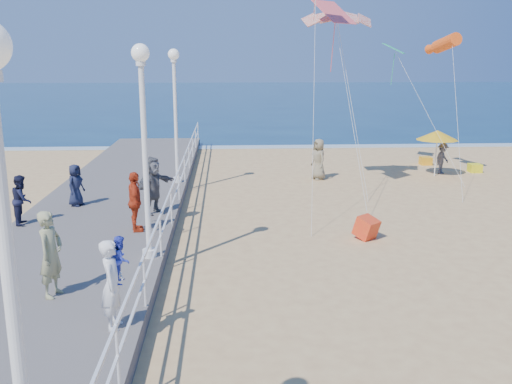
{
  "coord_description": "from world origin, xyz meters",
  "views": [
    {
      "loc": [
        -3.36,
        -14.0,
        5.41
      ],
      "look_at": [
        -2.5,
        2.0,
        1.6
      ],
      "focal_mm": 40.0,
      "sensor_mm": 36.0,
      "label": 1
    }
  ],
  "objects_px": {
    "toddler_held": "(121,259)",
    "spectator_4": "(76,185)",
    "lamp_post_mid": "(144,130)",
    "beach_walker_a": "(442,158)",
    "woman_holding_toddler": "(112,284)",
    "beach_walker_c": "(319,159)",
    "beach_chair_left": "(426,161)",
    "beach_umbrella": "(437,135)",
    "spectator_7": "(22,200)",
    "box_kite": "(366,230)",
    "lamp_post_near": "(7,255)",
    "lamp_post_far": "(175,102)",
    "spectator_5": "(153,185)",
    "spectator_3": "(135,202)",
    "beach_chair_right": "(475,168)",
    "spectator_6": "(51,254)"
  },
  "relations": [
    {
      "from": "toddler_held",
      "to": "spectator_4",
      "type": "relative_size",
      "value": 0.63
    },
    {
      "from": "lamp_post_near",
      "to": "box_kite",
      "type": "distance_m",
      "value": 13.37
    },
    {
      "from": "lamp_post_near",
      "to": "spectator_5",
      "type": "height_order",
      "value": "lamp_post_near"
    },
    {
      "from": "lamp_post_mid",
      "to": "beach_chair_left",
      "type": "relative_size",
      "value": 9.67
    },
    {
      "from": "spectator_3",
      "to": "beach_walker_a",
      "type": "bearing_deg",
      "value": -65.36
    },
    {
      "from": "lamp_post_near",
      "to": "box_kite",
      "type": "bearing_deg",
      "value": 61.24
    },
    {
      "from": "spectator_3",
      "to": "spectator_7",
      "type": "distance_m",
      "value": 3.71
    },
    {
      "from": "toddler_held",
      "to": "woman_holding_toddler",
      "type": "bearing_deg",
      "value": 134.95
    },
    {
      "from": "lamp_post_mid",
      "to": "box_kite",
      "type": "height_order",
      "value": "lamp_post_mid"
    },
    {
      "from": "lamp_post_near",
      "to": "beach_chair_left",
      "type": "relative_size",
      "value": 9.67
    },
    {
      "from": "toddler_held",
      "to": "beach_chair_left",
      "type": "distance_m",
      "value": 21.91
    },
    {
      "from": "lamp_post_near",
      "to": "toddler_held",
      "type": "height_order",
      "value": "lamp_post_near"
    },
    {
      "from": "spectator_5",
      "to": "beach_walker_c",
      "type": "bearing_deg",
      "value": -11.04
    },
    {
      "from": "woman_holding_toddler",
      "to": "beach_chair_right",
      "type": "xyz_separation_m",
      "value": [
        14.1,
        16.23,
        -1.07
      ]
    },
    {
      "from": "spectator_4",
      "to": "spectator_5",
      "type": "bearing_deg",
      "value": -88.53
    },
    {
      "from": "beach_umbrella",
      "to": "beach_chair_right",
      "type": "bearing_deg",
      "value": 19.59
    },
    {
      "from": "spectator_4",
      "to": "beach_chair_right",
      "type": "height_order",
      "value": "spectator_4"
    },
    {
      "from": "lamp_post_mid",
      "to": "beach_chair_left",
      "type": "bearing_deg",
      "value": 49.48
    },
    {
      "from": "lamp_post_mid",
      "to": "woman_holding_toddler",
      "type": "bearing_deg",
      "value": -92.27
    },
    {
      "from": "lamp_post_near",
      "to": "beach_walker_c",
      "type": "xyz_separation_m",
      "value": [
        6.16,
        20.08,
        -2.74
      ]
    },
    {
      "from": "spectator_3",
      "to": "beach_walker_a",
      "type": "distance_m",
      "value": 16.19
    },
    {
      "from": "spectator_5",
      "to": "beach_chair_left",
      "type": "distance_m",
      "value": 16.22
    },
    {
      "from": "spectator_6",
      "to": "beach_walker_a",
      "type": "height_order",
      "value": "spectator_6"
    },
    {
      "from": "woman_holding_toddler",
      "to": "beach_walker_c",
      "type": "height_order",
      "value": "woman_holding_toddler"
    },
    {
      "from": "beach_umbrella",
      "to": "beach_chair_left",
      "type": "relative_size",
      "value": 3.89
    },
    {
      "from": "woman_holding_toddler",
      "to": "beach_chair_left",
      "type": "bearing_deg",
      "value": -34.24
    },
    {
      "from": "beach_umbrella",
      "to": "beach_chair_left",
      "type": "distance_m",
      "value": 3.35
    },
    {
      "from": "spectator_7",
      "to": "box_kite",
      "type": "distance_m",
      "value": 10.55
    },
    {
      "from": "lamp_post_near",
      "to": "woman_holding_toddler",
      "type": "bearing_deg",
      "value": 91.75
    },
    {
      "from": "beach_umbrella",
      "to": "lamp_post_mid",
      "type": "bearing_deg",
      "value": -135.46
    },
    {
      "from": "beach_chair_left",
      "to": "beach_chair_right",
      "type": "distance_m",
      "value": 2.64
    },
    {
      "from": "spectator_5",
      "to": "box_kite",
      "type": "relative_size",
      "value": 3.14
    },
    {
      "from": "lamp_post_near",
      "to": "beach_chair_right",
      "type": "height_order",
      "value": "lamp_post_near"
    },
    {
      "from": "spectator_3",
      "to": "woman_holding_toddler",
      "type": "bearing_deg",
      "value": 172.25
    },
    {
      "from": "lamp_post_far",
      "to": "woman_holding_toddler",
      "type": "bearing_deg",
      "value": -90.69
    },
    {
      "from": "beach_walker_a",
      "to": "woman_holding_toddler",
      "type": "bearing_deg",
      "value": -169.26
    },
    {
      "from": "spectator_5",
      "to": "lamp_post_mid",
      "type": "bearing_deg",
      "value": -142.02
    },
    {
      "from": "lamp_post_mid",
      "to": "beach_walker_a",
      "type": "xyz_separation_m",
      "value": [
        12.21,
        12.03,
        -2.93
      ]
    },
    {
      "from": "spectator_3",
      "to": "spectator_4",
      "type": "height_order",
      "value": "spectator_3"
    },
    {
      "from": "spectator_3",
      "to": "spectator_5",
      "type": "height_order",
      "value": "spectator_5"
    },
    {
      "from": "lamp_post_near",
      "to": "toddler_held",
      "type": "bearing_deg",
      "value": 90.06
    },
    {
      "from": "beach_walker_a",
      "to": "spectator_3",
      "type": "bearing_deg",
      "value": 175.72
    },
    {
      "from": "lamp_post_far",
      "to": "woman_holding_toddler",
      "type": "distance_m",
      "value": 13.14
    },
    {
      "from": "spectator_4",
      "to": "spectator_6",
      "type": "bearing_deg",
      "value": -145.85
    },
    {
      "from": "spectator_3",
      "to": "spectator_7",
      "type": "xyz_separation_m",
      "value": [
        -3.58,
        0.97,
        -0.12
      ]
    },
    {
      "from": "woman_holding_toddler",
      "to": "spectator_5",
      "type": "distance_m",
      "value": 8.15
    },
    {
      "from": "spectator_7",
      "to": "beach_umbrella",
      "type": "xyz_separation_m",
      "value": [
        15.94,
        8.28,
        0.75
      ]
    },
    {
      "from": "woman_holding_toddler",
      "to": "spectator_5",
      "type": "bearing_deg",
      "value": 1.63
    },
    {
      "from": "lamp_post_far",
      "to": "spectator_6",
      "type": "xyz_separation_m",
      "value": [
        -1.74,
        -11.36,
        -2.32
      ]
    },
    {
      "from": "woman_holding_toddler",
      "to": "beach_walker_c",
      "type": "xyz_separation_m",
      "value": [
        6.32,
        15.01,
        -0.35
      ]
    }
  ]
}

